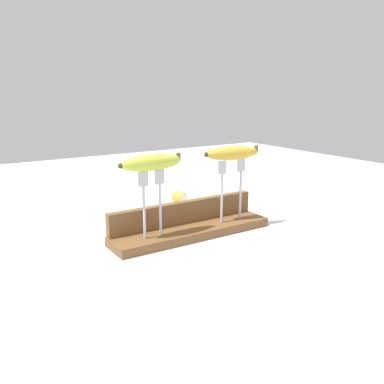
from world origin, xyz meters
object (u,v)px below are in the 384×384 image
at_px(fork_fallen_near, 174,215).
at_px(banana_chunk_near, 180,197).
at_px(fork_stand_right, 231,185).
at_px(banana_raised_right, 232,153).
at_px(wire_coil, 157,212).
at_px(fork_stand_left, 152,198).
at_px(banana_raised_left, 151,163).

height_order(fork_fallen_near, banana_chunk_near, banana_chunk_near).
height_order(fork_stand_right, fork_fallen_near, fork_stand_right).
bearing_deg(banana_chunk_near, fork_fallen_near, -128.20).
xyz_separation_m(banana_raised_right, wire_coil, (-0.11, 0.26, -0.22)).
bearing_deg(wire_coil, fork_stand_right, -67.72).
bearing_deg(fork_stand_right, banana_raised_right, 168.18).
height_order(fork_stand_left, banana_chunk_near, fork_stand_left).
bearing_deg(fork_stand_left, fork_stand_right, -0.00).
bearing_deg(fork_stand_left, banana_raised_right, 0.00).
relative_size(fork_stand_right, fork_fallen_near, 0.96).
xyz_separation_m(banana_raised_left, wire_coil, (0.15, 0.26, -0.22)).
height_order(fork_stand_left, banana_raised_left, banana_raised_left).
bearing_deg(banana_chunk_near, fork_stand_right, -93.71).
distance_m(fork_stand_left, fork_fallen_near, 0.30).
bearing_deg(fork_stand_right, fork_stand_left, 180.00).
bearing_deg(wire_coil, banana_chunk_near, 25.99).
height_order(fork_stand_left, banana_raised_right, banana_raised_right).
bearing_deg(fork_stand_right, fork_fallen_near, 110.80).
xyz_separation_m(fork_stand_right, banana_raised_right, (-0.00, 0.00, 0.09)).
xyz_separation_m(fork_stand_left, fork_fallen_near, (0.18, 0.20, -0.13)).
bearing_deg(banana_raised_right, banana_raised_left, -180.00).
xyz_separation_m(fork_stand_left, fork_stand_right, (0.25, -0.00, 0.00)).
xyz_separation_m(fork_stand_left, banana_raised_right, (0.25, 0.00, 0.09)).
height_order(banana_raised_right, wire_coil, banana_raised_right).
height_order(banana_raised_right, fork_fallen_near, banana_raised_right).
bearing_deg(banana_raised_left, wire_coil, 60.22).
distance_m(fork_stand_right, wire_coil, 0.31).
height_order(banana_raised_left, banana_chunk_near, banana_raised_left).
height_order(fork_stand_left, fork_stand_right, fork_stand_right).
height_order(banana_raised_right, banana_chunk_near, banana_raised_right).
distance_m(fork_stand_left, wire_coil, 0.32).
distance_m(banana_raised_left, wire_coil, 0.37).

